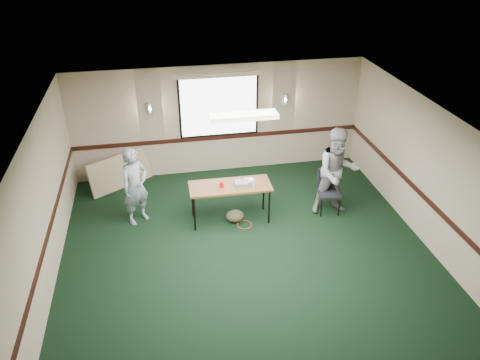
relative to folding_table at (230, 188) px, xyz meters
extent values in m
plane|color=black|center=(0.12, -1.74, -0.78)|extent=(8.00, 8.00, 0.00)
plane|color=tan|center=(0.12, 2.26, 0.57)|extent=(7.00, 0.00, 7.00)
plane|color=tan|center=(-3.38, -1.74, 0.57)|extent=(0.00, 8.00, 8.00)
plane|color=tan|center=(3.62, -1.74, 0.57)|extent=(0.00, 8.00, 8.00)
plane|color=silver|center=(0.12, -1.74, 1.92)|extent=(8.00, 8.00, 0.00)
cube|color=black|center=(0.12, 2.24, 0.12)|extent=(7.00, 0.03, 0.10)
cube|color=black|center=(-3.36, -1.74, 0.12)|extent=(0.03, 8.00, 0.10)
cube|color=black|center=(3.61, -1.74, 0.12)|extent=(0.03, 8.00, 0.10)
cube|color=black|center=(0.12, 2.23, 0.92)|extent=(1.90, 0.01, 1.50)
cube|color=white|center=(0.12, 2.23, 0.92)|extent=(1.80, 0.02, 1.40)
cube|color=#C6B18C|center=(0.12, 2.23, 1.69)|extent=(2.05, 0.08, 0.10)
cylinder|color=silver|center=(-1.48, 2.20, 1.02)|extent=(0.16, 0.16, 0.25)
cylinder|color=silver|center=(1.72, 2.20, 1.02)|extent=(0.16, 0.16, 0.25)
cube|color=white|center=(0.12, -0.74, 1.86)|extent=(1.20, 0.32, 0.08)
cube|color=#502516|center=(0.00, 0.00, 0.04)|extent=(1.69, 0.70, 0.04)
cylinder|color=black|center=(-0.78, -0.25, -0.38)|extent=(0.04, 0.04, 0.79)
cylinder|color=black|center=(0.77, -0.28, -0.38)|extent=(0.04, 0.04, 0.79)
cylinder|color=black|center=(-0.77, 0.28, -0.38)|extent=(0.04, 0.04, 0.79)
cylinder|color=black|center=(0.78, 0.25, -0.38)|extent=(0.04, 0.04, 0.79)
cube|color=gray|center=(0.23, -0.05, 0.11)|extent=(0.31, 0.27, 0.09)
cube|color=white|center=(0.41, 0.09, 0.08)|extent=(0.20, 0.16, 0.05)
cylinder|color=red|center=(-0.19, -0.04, 0.12)|extent=(0.08, 0.08, 0.12)
cylinder|color=#8FBAEA|center=(0.46, -0.17, 0.16)|extent=(0.06, 0.06, 0.19)
ellipsoid|color=#4B452B|center=(0.08, -0.10, -0.64)|extent=(0.44, 0.37, 0.27)
torus|color=red|center=(0.25, -0.26, -0.77)|extent=(0.37, 0.37, 0.02)
cube|color=#988A5E|center=(-2.31, 1.85, -0.38)|extent=(1.44, 1.03, 0.80)
cube|color=black|center=(2.14, -0.09, -0.32)|extent=(0.51, 0.51, 0.06)
cube|color=black|center=(2.16, 0.13, -0.07)|extent=(0.46, 0.10, 0.46)
cylinder|color=black|center=(1.93, -0.26, -0.56)|extent=(0.03, 0.03, 0.43)
cylinder|color=black|center=(2.31, -0.30, -0.56)|extent=(0.03, 0.03, 0.43)
cylinder|color=black|center=(1.97, 0.13, -0.56)|extent=(0.03, 0.03, 0.43)
cylinder|color=black|center=(2.35, 0.08, -0.56)|extent=(0.03, 0.03, 0.43)
imported|color=#426391|center=(-1.91, 0.33, 0.06)|extent=(0.73, 0.69, 1.68)
imported|color=slate|center=(2.26, -0.10, 0.19)|extent=(0.96, 0.75, 1.94)
camera|label=1|loc=(-1.35, -8.14, 4.90)|focal=35.00mm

